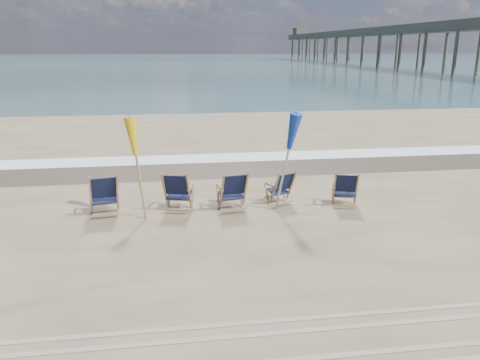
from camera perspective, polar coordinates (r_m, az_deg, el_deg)
The scene contains 12 objects.
ocean at distance 136.13m, azimuth -7.77°, elevation 14.22°, with size 400.00×400.00×0.00m, color #3B5E63.
surf_foam at distance 16.89m, azimuth -2.94°, elevation 2.72°, with size 200.00×1.40×0.01m, color silver.
wet_sand_strip at distance 15.44m, azimuth -2.42°, elevation 1.45°, with size 200.00×2.60×0.00m, color #42362A.
tire_tracks at distance 6.70m, azimuth 6.44°, elevation -19.37°, with size 80.00×1.30×0.01m, color gray, non-canonical shape.
beach_chair_0 at distance 11.36m, azimuth -14.70°, elevation -1.63°, with size 0.69×0.78×1.08m, color black, non-canonical shape.
beach_chair_1 at distance 11.23m, azimuth -6.27°, elevation -1.46°, with size 0.67×0.76×1.05m, color black, non-canonical shape.
beach_chair_2 at distance 11.29m, azimuth 0.68°, elevation -1.28°, with size 0.67×0.75×1.04m, color black, non-canonical shape.
beach_chair_3 at distance 11.94m, azimuth 6.30°, elevation -0.77°, with size 0.58×0.65×0.90m, color black, non-canonical shape.
beach_chair_4 at distance 11.84m, azimuth 14.02°, elevation -1.16°, with size 0.61×0.69×0.96m, color black, non-canonical shape.
umbrella_yellow at distance 10.83m, azimuth -12.46°, elevation 4.58°, with size 0.30×0.30×2.34m.
umbrella_blue at distance 10.97m, azimuth 5.60°, elevation 5.56°, with size 0.30×0.30×2.45m.
fishing_pier at distance 91.07m, azimuth 18.24°, elevation 15.72°, with size 4.40×140.00×9.30m, color brown, non-canonical shape.
Camera 1 is at (-1.47, -8.07, 3.87)m, focal length 35.00 mm.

